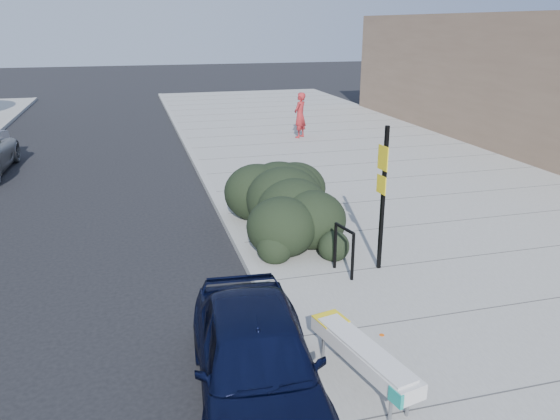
{
  "coord_description": "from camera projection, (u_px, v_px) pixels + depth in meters",
  "views": [
    {
      "loc": [
        -2.1,
        -9.03,
        4.77
      ],
      "look_at": [
        0.8,
        1.55,
        1.0
      ],
      "focal_mm": 35.0,
      "sensor_mm": 36.0,
      "label": 1
    }
  ],
  "objects": [
    {
      "name": "ground",
      "position": [
        261.0,
        289.0,
        10.31
      ],
      "size": [
        120.0,
        120.0,
        0.0
      ],
      "primitive_type": "plane",
      "color": "black",
      "rests_on": "ground"
    },
    {
      "name": "sidewalk_near",
      "position": [
        404.0,
        189.0,
        16.24
      ],
      "size": [
        11.2,
        50.0,
        0.15
      ],
      "primitive_type": "cube",
      "color": "gray",
      "rests_on": "ground"
    },
    {
      "name": "curb_near",
      "position": [
        218.0,
        205.0,
        14.84
      ],
      "size": [
        0.22,
        50.0,
        0.17
      ],
      "primitive_type": "cube",
      "color": "#9E9E99",
      "rests_on": "ground"
    },
    {
      "name": "bench",
      "position": [
        363.0,
        354.0,
        7.2
      ],
      "size": [
        0.83,
        2.07,
        0.61
      ],
      "rotation": [
        0.0,
        0.0,
        0.22
      ],
      "color": "gray",
      "rests_on": "sidewalk_near"
    },
    {
      "name": "bike_rack",
      "position": [
        344.0,
        246.0,
        10.42
      ],
      "size": [
        0.19,
        0.65,
        0.97
      ],
      "rotation": [
        0.0,
        0.0,
        0.21
      ],
      "color": "black",
      "rests_on": "sidewalk_near"
    },
    {
      "name": "sign_post",
      "position": [
        383.0,
        191.0,
        10.34
      ],
      "size": [
        0.12,
        0.33,
        2.85
      ],
      "rotation": [
        0.0,
        0.0,
        0.1
      ],
      "color": "black",
      "rests_on": "sidewalk_near"
    },
    {
      "name": "hedge",
      "position": [
        295.0,
        193.0,
        12.88
      ],
      "size": [
        3.3,
        4.78,
        1.63
      ],
      "primitive_type": "ellipsoid",
      "rotation": [
        0.0,
        0.0,
        0.28
      ],
      "color": "black",
      "rests_on": "sidewalk_near"
    },
    {
      "name": "sedan_navy",
      "position": [
        257.0,
        359.0,
        7.0
      ],
      "size": [
        1.92,
        4.08,
        1.35
      ],
      "primitive_type": "imported",
      "rotation": [
        0.0,
        0.0,
        -0.09
      ],
      "color": "black",
      "rests_on": "ground"
    },
    {
      "name": "pedestrian",
      "position": [
        300.0,
        115.0,
        22.93
      ],
      "size": [
        0.81,
        0.81,
        1.89
      ],
      "primitive_type": "imported",
      "rotation": [
        0.0,
        0.0,
        3.91
      ],
      "color": "maroon",
      "rests_on": "sidewalk_near"
    }
  ]
}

